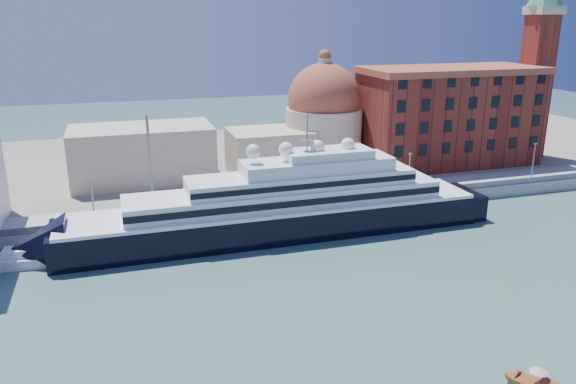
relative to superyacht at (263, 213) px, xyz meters
name	(u,v)px	position (x,y,z in m)	size (l,w,h in m)	color
ground	(324,294)	(2.39, -23.00, -4.27)	(400.00, 400.00, 0.00)	#38625E
quay	(260,209)	(2.39, 11.00, -3.02)	(180.00, 10.00, 2.50)	gray
land	(220,160)	(2.39, 52.00, -3.27)	(260.00, 72.00, 2.00)	slate
quay_fence	(266,207)	(2.39, 6.50, -1.17)	(180.00, 0.10, 1.20)	slate
superyacht	(263,213)	(0.00, 0.00, 0.00)	(82.70, 11.47, 24.72)	black
service_barge	(6,261)	(-40.58, -0.12, -3.41)	(13.62, 5.52, 2.99)	white
warehouse	(449,115)	(54.39, 29.00, 9.52)	(43.00, 19.00, 23.25)	maroon
campanile	(539,50)	(78.39, 29.00, 24.49)	(8.40, 8.40, 47.00)	maroon
church	(260,134)	(8.78, 34.72, 6.64)	(66.00, 18.00, 25.50)	beige
lamp_posts	(193,173)	(-10.28, 9.27, 5.57)	(120.80, 2.40, 18.00)	slate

